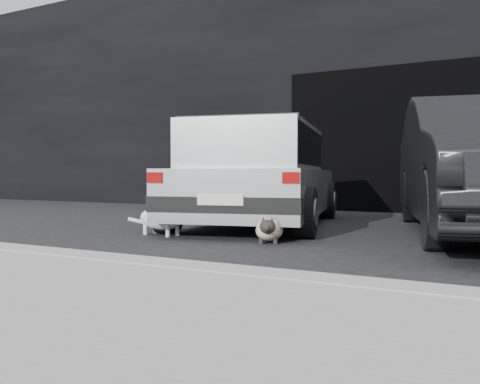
% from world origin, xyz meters
% --- Properties ---
extents(ground, '(80.00, 80.00, 0.00)m').
position_xyz_m(ground, '(0.00, 0.00, 0.00)').
color(ground, black).
rests_on(ground, ground).
extents(building_facade, '(34.00, 4.00, 5.00)m').
position_xyz_m(building_facade, '(1.00, 6.00, 2.50)').
color(building_facade, black).
rests_on(building_facade, ground).
extents(garage_opening, '(4.00, 0.10, 2.60)m').
position_xyz_m(garage_opening, '(1.00, 3.99, 1.30)').
color(garage_opening, black).
rests_on(garage_opening, ground).
extents(curb, '(18.00, 0.25, 0.12)m').
position_xyz_m(curb, '(1.00, -2.60, 0.06)').
color(curb, gray).
rests_on(curb, ground).
extents(sidewalk, '(18.00, 2.20, 0.11)m').
position_xyz_m(sidewalk, '(1.00, -3.80, 0.06)').
color(sidewalk, gray).
rests_on(sidewalk, ground).
extents(silver_hatchback, '(2.41, 3.90, 1.34)m').
position_xyz_m(silver_hatchback, '(-0.21, 0.83, 0.73)').
color(silver_hatchback, silver).
rests_on(silver_hatchback, ground).
extents(cat_siamese, '(0.45, 0.77, 0.28)m').
position_xyz_m(cat_siamese, '(0.62, -0.65, 0.13)').
color(cat_siamese, beige).
rests_on(cat_siamese, ground).
extents(cat_white, '(0.88, 0.38, 0.41)m').
position_xyz_m(cat_white, '(-0.66, -0.66, 0.20)').
color(cat_white, silver).
rests_on(cat_white, ground).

